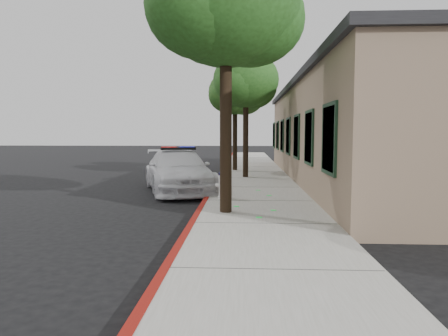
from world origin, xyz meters
The scene contains 9 objects.
ground centered at (0.00, 0.00, 0.00)m, with size 120.00×120.00×0.00m, color black.
sidewalk centered at (1.60, 3.00, 0.07)m, with size 3.20×60.00×0.15m, color gray.
red_curb centered at (0.06, 3.00, 0.08)m, with size 0.14×60.00×0.16m, color maroon.
clapboard_building centered at (6.69, 9.00, 2.13)m, with size 7.30×20.89×4.24m.
police_car centered at (-1.16, 5.76, 0.74)m, with size 3.53×5.49×1.60m.
fire_hydrant centered at (0.58, 3.35, 0.58)m, with size 0.50×0.43×0.86m.
street_tree_near centered at (0.75, 1.25, 5.03)m, with size 3.78×3.57×6.55m.
street_tree_mid centered at (1.25, 9.46, 4.28)m, with size 2.87×3.00×5.48m.
street_tree_far centered at (0.74, 12.84, 4.10)m, with size 2.90×2.80×5.25m.
Camera 1 is at (1.19, -8.73, 2.08)m, focal length 32.98 mm.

